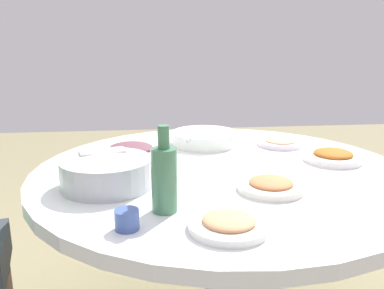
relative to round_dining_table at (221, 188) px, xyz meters
name	(u,v)px	position (x,y,z in m)	size (l,w,h in m)	color
round_dining_table	(221,188)	(0.00, 0.00, 0.00)	(1.39, 1.39, 0.73)	#99999E
rice_bowl	(107,172)	(0.15, -0.40, 0.13)	(0.30, 0.30, 0.10)	#B2B5BA
soup_bowl	(204,138)	(-0.36, -0.02, 0.11)	(0.30, 0.30, 0.06)	white
dish_shrimp	(229,223)	(0.49, -0.07, 0.09)	(0.21, 0.21, 0.04)	white
dish_tofu_braise	(271,185)	(0.24, 0.12, 0.09)	(0.21, 0.21, 0.04)	silver
dish_eggplant	(131,150)	(-0.22, -0.34, 0.10)	(0.24, 0.24, 0.05)	white
dish_noodles	(280,142)	(-0.30, 0.32, 0.09)	(0.20, 0.20, 0.03)	silver
dish_stirfry	(333,156)	(-0.05, 0.45, 0.10)	(0.22, 0.22, 0.05)	white
green_bottle	(164,177)	(0.36, -0.23, 0.18)	(0.07, 0.07, 0.25)	#417552
tea_cup_far	(127,220)	(0.46, -0.33, 0.10)	(0.06, 0.06, 0.05)	#3B5597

